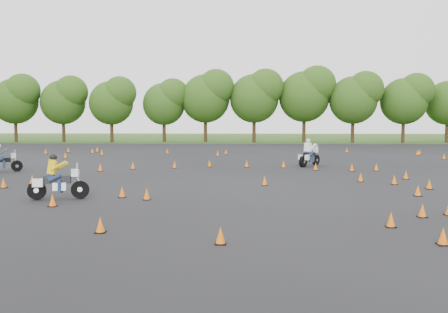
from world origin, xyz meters
The scene contains 7 objects.
ground centered at (0.00, 0.00, 0.00)m, with size 140.00×140.00×0.00m, color #2D5119.
asphalt_pad centered at (0.00, 6.00, 0.01)m, with size 62.00×62.00×0.00m, color black.
treeline centered at (2.95, 35.09, 4.57)m, with size 86.83×32.33×11.23m.
traffic_cones centered at (0.26, 6.30, 0.23)m, with size 36.63×33.33×0.45m.
rider_grey centered at (-13.47, 6.67, 0.88)m, with size 2.26×0.69×1.74m, color #3D4045, non-canonical shape.
rider_yellow centered at (-6.55, -2.98, 0.94)m, with size 2.44×0.75×1.88m, color yellow, non-canonical shape.
rider_white centered at (5.57, 10.68, 0.94)m, with size 2.41×0.74×1.86m, color white, non-canonical shape.
Camera 1 is at (0.80, -22.87, 3.44)m, focal length 40.00 mm.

